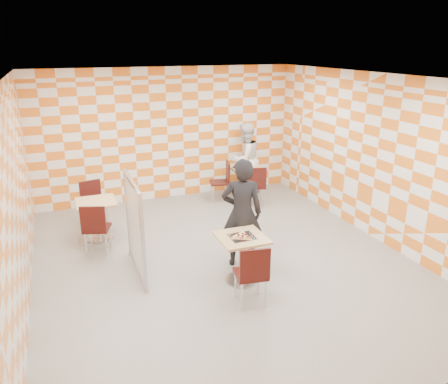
% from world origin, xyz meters
% --- Properties ---
extents(room_shell, '(7.00, 7.00, 7.00)m').
position_xyz_m(room_shell, '(0.00, 0.54, 1.50)').
color(room_shell, gray).
rests_on(room_shell, ground).
extents(main_table, '(0.70, 0.70, 0.75)m').
position_xyz_m(main_table, '(0.02, -0.72, 0.51)').
color(main_table, tan).
rests_on(main_table, ground).
extents(second_table, '(0.70, 0.70, 0.75)m').
position_xyz_m(second_table, '(1.65, 2.84, 0.51)').
color(second_table, tan).
rests_on(second_table, ground).
extents(empty_table, '(0.70, 0.70, 0.75)m').
position_xyz_m(empty_table, '(-1.84, 1.67, 0.51)').
color(empty_table, tan).
rests_on(empty_table, ground).
extents(chair_main_front, '(0.48, 0.49, 0.92)m').
position_xyz_m(chair_main_front, '(-0.11, -1.40, 0.54)').
color(chair_main_front, '#340D0A').
rests_on(chair_main_front, ground).
extents(chair_second_front, '(0.52, 0.53, 0.92)m').
position_xyz_m(chair_second_front, '(1.62, 2.16, 0.54)').
color(chair_second_front, '#340D0A').
rests_on(chair_second_front, ground).
extents(chair_second_side, '(0.52, 0.51, 0.92)m').
position_xyz_m(chair_second_side, '(1.08, 2.76, 0.54)').
color(chair_second_side, '#340D0A').
rests_on(chair_second_side, ground).
extents(chair_empty_near, '(0.54, 0.54, 0.92)m').
position_xyz_m(chair_empty_near, '(-1.94, 1.01, 0.54)').
color(chair_empty_near, '#340D0A').
rests_on(chair_empty_near, ground).
extents(chair_empty_far, '(0.51, 0.52, 0.92)m').
position_xyz_m(chair_empty_far, '(-1.85, 2.32, 0.54)').
color(chair_empty_far, '#340D0A').
rests_on(chair_empty_far, ground).
extents(partition, '(0.08, 1.38, 1.55)m').
position_xyz_m(partition, '(-1.41, 0.13, 0.79)').
color(partition, white).
rests_on(partition, ground).
extents(man_dark, '(0.77, 0.63, 1.80)m').
position_xyz_m(man_dark, '(0.25, -0.20, 0.90)').
color(man_dark, black).
rests_on(man_dark, ground).
extents(man_white, '(1.02, 0.91, 1.73)m').
position_xyz_m(man_white, '(1.75, 3.05, 0.87)').
color(man_white, white).
rests_on(man_white, ground).
extents(pizza_on_foil, '(0.40, 0.40, 0.04)m').
position_xyz_m(pizza_on_foil, '(0.02, -0.73, 0.77)').
color(pizza_on_foil, silver).
rests_on(pizza_on_foil, main_table).
extents(sport_bottle, '(0.06, 0.06, 0.20)m').
position_xyz_m(sport_bottle, '(1.49, 2.94, 0.84)').
color(sport_bottle, white).
rests_on(sport_bottle, second_table).
extents(soda_bottle, '(0.07, 0.07, 0.23)m').
position_xyz_m(soda_bottle, '(1.80, 2.93, 0.85)').
color(soda_bottle, black).
rests_on(soda_bottle, second_table).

